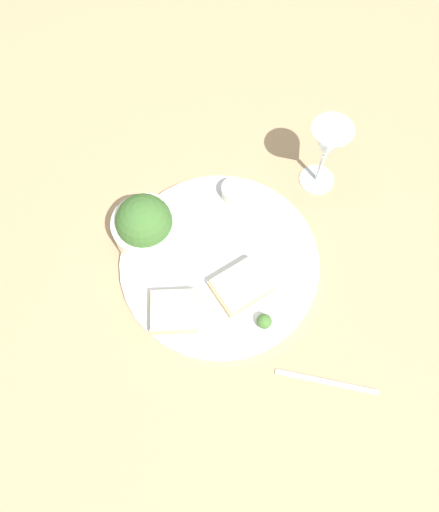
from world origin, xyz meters
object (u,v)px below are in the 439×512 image
salad_bowl (145,225)px  sauce_ramekin (234,191)px  fork (327,382)px  wine_glass (328,146)px  cheese_toast_far (174,311)px  cheese_toast_near (241,286)px

salad_bowl → sauce_ramekin: 0.18m
fork → salad_bowl: bearing=-53.7°
wine_glass → fork: bearing=74.5°
sauce_ramekin → fork: bearing=99.8°
cheese_toast_far → wine_glass: wine_glass is taller
cheese_toast_near → cheese_toast_far: 0.12m
sauce_ramekin → fork: (-0.06, 0.37, -0.03)m
sauce_ramekin → fork: size_ratio=0.30×
fork → wine_glass: bearing=-105.5°
cheese_toast_near → wine_glass: 0.29m
cheese_toast_near → fork: bearing=117.9°
sauce_ramekin → fork: sauce_ramekin is taller
cheese_toast_near → fork: 0.21m
salad_bowl → fork: (-0.24, 0.32, -0.05)m
sauce_ramekin → cheese_toast_far: 0.25m
salad_bowl → sauce_ramekin: size_ratio=2.44×
sauce_ramekin → cheese_toast_far: size_ratio=0.51×
salad_bowl → fork: salad_bowl is taller
salad_bowl → cheese_toast_near: 0.20m
salad_bowl → wine_glass: (-0.34, -0.05, 0.05)m
cheese_toast_far → sauce_ramekin: bearing=-127.5°
cheese_toast_near → fork: size_ratio=0.70×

